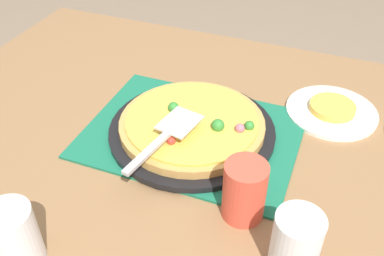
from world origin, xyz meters
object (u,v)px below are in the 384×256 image
object	(u,v)px
pizza	(192,124)
plate_near_left	(331,112)
cup_near	(244,191)
cup_corner	(14,237)
cup_far	(296,244)
pizza_server	(167,134)
pizza_pan	(192,130)
served_slice_left	(332,107)

from	to	relation	value
pizza	plate_near_left	world-z (taller)	pizza
cup_near	cup_corner	size ratio (longest dim) A/B	1.00
cup_near	cup_far	distance (m)	0.14
pizza_server	pizza	bearing A→B (deg)	-101.52
pizza_pan	plate_near_left	world-z (taller)	pizza_pan
cup_corner	pizza_server	world-z (taller)	cup_corner
cup_corner	pizza_server	bearing A→B (deg)	-112.20
pizza	cup_near	world-z (taller)	cup_near
cup_near	cup_corner	bearing A→B (deg)	36.07
served_slice_left	cup_near	bearing A→B (deg)	73.07
cup_near	cup_far	xyz separation A→B (m)	(-0.11, 0.08, 0.00)
pizza_pan	cup_corner	distance (m)	0.44
plate_near_left	cup_corner	size ratio (longest dim) A/B	1.83
pizza_pan	served_slice_left	xyz separation A→B (m)	(-0.29, -0.20, 0.01)
pizza_pan	cup_corner	world-z (taller)	cup_corner
served_slice_left	cup_near	xyz separation A→B (m)	(0.12, 0.38, 0.04)
cup_near	pizza_server	world-z (taller)	cup_near
cup_far	pizza_server	bearing A→B (deg)	-29.13
pizza	pizza_pan	bearing A→B (deg)	-34.72
pizza_pan	pizza_server	xyz separation A→B (m)	(0.02, 0.10, 0.06)
plate_near_left	served_slice_left	world-z (taller)	served_slice_left
pizza	cup_corner	world-z (taller)	cup_corner
cup_far	cup_near	bearing A→B (deg)	-36.88
plate_near_left	pizza_server	xyz separation A→B (m)	(0.31, 0.30, 0.06)
pizza_pan	served_slice_left	world-z (taller)	served_slice_left
plate_near_left	cup_corner	distance (m)	0.76
plate_near_left	pizza_server	distance (m)	0.43
pizza_pan	pizza_server	world-z (taller)	pizza_server
cup_far	pizza_server	distance (m)	0.34
cup_near	pizza_server	xyz separation A→B (m)	(0.19, -0.09, 0.01)
plate_near_left	cup_near	distance (m)	0.40
served_slice_left	cup_corner	size ratio (longest dim) A/B	0.92
pizza	served_slice_left	size ratio (longest dim) A/B	3.00
plate_near_left	pizza_server	bearing A→B (deg)	43.99
cup_corner	plate_near_left	bearing A→B (deg)	-125.38
served_slice_left	pizza_server	xyz separation A→B (m)	(0.31, 0.30, 0.05)
cup_near	cup_far	bearing A→B (deg)	143.12
pizza_pan	cup_far	bearing A→B (deg)	136.89
plate_near_left	served_slice_left	distance (m)	0.01
pizza_server	pizza_pan	bearing A→B (deg)	-100.96
pizza	served_slice_left	xyz separation A→B (m)	(-0.29, -0.20, -0.02)
plate_near_left	cup_far	xyz separation A→B (m)	(0.01, 0.46, 0.06)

